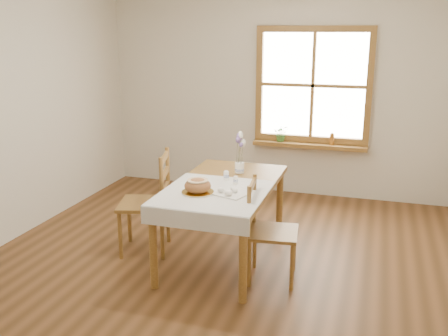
# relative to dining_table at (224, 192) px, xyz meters

# --- Properties ---
(ground) EXTENTS (5.00, 5.00, 0.00)m
(ground) POSITION_rel_dining_table_xyz_m (0.00, -0.30, -0.66)
(ground) COLOR brown
(ground) RESTS_ON ground
(room_walls) EXTENTS (4.60, 5.10, 2.65)m
(room_walls) POSITION_rel_dining_table_xyz_m (0.00, -0.30, 1.04)
(room_walls) COLOR beige
(room_walls) RESTS_ON ground
(window) EXTENTS (1.46, 0.08, 1.46)m
(window) POSITION_rel_dining_table_xyz_m (0.50, 2.17, 0.79)
(window) COLOR olive
(window) RESTS_ON ground
(window_sill) EXTENTS (1.46, 0.20, 0.05)m
(window_sill) POSITION_rel_dining_table_xyz_m (0.50, 2.10, 0.03)
(window_sill) COLOR olive
(window_sill) RESTS_ON ground
(dining_table) EXTENTS (0.90, 1.60, 0.75)m
(dining_table) POSITION_rel_dining_table_xyz_m (0.00, 0.00, 0.00)
(dining_table) COLOR olive
(dining_table) RESTS_ON ground
(table_linen) EXTENTS (0.91, 0.99, 0.01)m
(table_linen) POSITION_rel_dining_table_xyz_m (0.00, -0.30, 0.09)
(table_linen) COLOR silver
(table_linen) RESTS_ON dining_table
(chair_left) EXTENTS (0.60, 0.59, 1.01)m
(chair_left) POSITION_rel_dining_table_xyz_m (-0.80, -0.07, -0.16)
(chair_left) COLOR olive
(chair_left) RESTS_ON ground
(chair_right) EXTENTS (0.49, 0.47, 0.90)m
(chair_right) POSITION_rel_dining_table_xyz_m (0.53, -0.27, -0.21)
(chair_right) COLOR olive
(chair_right) RESTS_ON ground
(bread_plate) EXTENTS (0.32, 0.32, 0.01)m
(bread_plate) POSITION_rel_dining_table_xyz_m (-0.13, -0.37, 0.10)
(bread_plate) COLOR white
(bread_plate) RESTS_ON table_linen
(bread_loaf) EXTENTS (0.23, 0.23, 0.13)m
(bread_loaf) POSITION_rel_dining_table_xyz_m (-0.13, -0.37, 0.17)
(bread_loaf) COLOR #945E34
(bread_loaf) RESTS_ON bread_plate
(egg_napkin) EXTENTS (0.35, 0.32, 0.01)m
(egg_napkin) POSITION_rel_dining_table_xyz_m (0.16, -0.31, 0.10)
(egg_napkin) COLOR silver
(egg_napkin) RESTS_ON table_linen
(eggs) EXTENTS (0.27, 0.26, 0.05)m
(eggs) POSITION_rel_dining_table_xyz_m (0.16, -0.31, 0.13)
(eggs) COLOR white
(eggs) RESTS_ON egg_napkin
(salt_shaker) EXTENTS (0.06, 0.06, 0.10)m
(salt_shaker) POSITION_rel_dining_table_xyz_m (-0.00, 0.08, 0.14)
(salt_shaker) COLOR white
(salt_shaker) RESTS_ON table_linen
(pepper_shaker) EXTENTS (0.05, 0.05, 0.08)m
(pepper_shaker) POSITION_rel_dining_table_xyz_m (0.12, -0.01, 0.14)
(pepper_shaker) COLOR white
(pepper_shaker) RESTS_ON table_linen
(flower_vase) EXTENTS (0.10, 0.10, 0.10)m
(flower_vase) POSITION_rel_dining_table_xyz_m (0.05, 0.36, 0.14)
(flower_vase) COLOR white
(flower_vase) RESTS_ON dining_table
(lavender_bouquet) EXTENTS (0.16, 0.16, 0.31)m
(lavender_bouquet) POSITION_rel_dining_table_xyz_m (0.05, 0.36, 0.34)
(lavender_bouquet) COLOR #74579B
(lavender_bouquet) RESTS_ON flower_vase
(potted_plant) EXTENTS (0.23, 0.25, 0.17)m
(potted_plant) POSITION_rel_dining_table_xyz_m (0.13, 2.10, 0.13)
(potted_plant) COLOR #37692A
(potted_plant) RESTS_ON window_sill
(amber_bottle) EXTENTS (0.07, 0.07, 0.16)m
(amber_bottle) POSITION_rel_dining_table_xyz_m (0.78, 2.10, 0.13)
(amber_bottle) COLOR #A9631F
(amber_bottle) RESTS_ON window_sill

